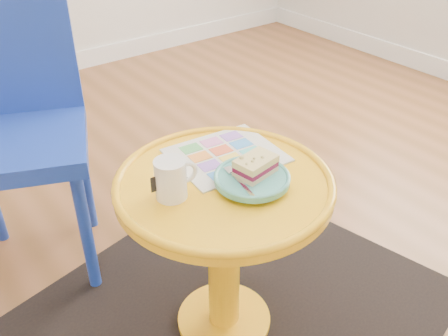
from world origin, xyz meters
TOP-DOWN VIEW (x-y plane):
  - floor at (0.00, 0.00)m, footprint 4.00×4.00m
  - rug at (-0.34, -0.30)m, footprint 1.50×1.35m
  - side_table at (-0.34, -0.30)m, footprint 0.57×0.57m
  - chair at (-0.65, 0.38)m, footprint 0.55×0.55m
  - newspaper at (-0.26, -0.21)m, footprint 0.31×0.28m
  - mug at (-0.48, -0.28)m, footprint 0.11×0.08m
  - plate at (-0.30, -0.36)m, footprint 0.19×0.19m
  - cake_slice at (-0.28, -0.35)m, footprint 0.11×0.09m
  - fork at (-0.34, -0.35)m, footprint 0.04×0.14m

SIDE VIEW (x-z plane):
  - floor at x=0.00m, z-range 0.00..0.00m
  - rug at x=-0.34m, z-range 0.00..0.01m
  - side_table at x=-0.34m, z-range 0.12..0.66m
  - newspaper at x=-0.26m, z-range 0.54..0.55m
  - chair at x=-0.65m, z-range 0.07..1.02m
  - plate at x=-0.30m, z-range 0.55..0.57m
  - fork at x=-0.34m, z-range 0.57..0.57m
  - cake_slice at x=-0.28m, z-range 0.57..0.61m
  - mug at x=-0.48m, z-range 0.54..0.65m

